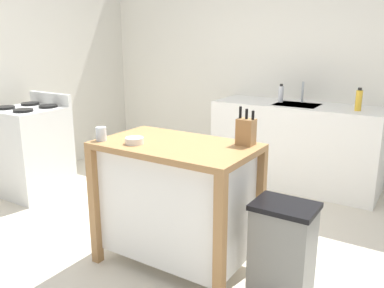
# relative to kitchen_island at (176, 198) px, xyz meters

# --- Properties ---
(ground_plane) EXTENTS (5.81, 5.81, 0.00)m
(ground_plane) POSITION_rel_kitchen_island_xyz_m (-0.14, 0.05, -0.49)
(ground_plane) COLOR beige
(ground_plane) RESTS_ON ground
(wall_back) EXTENTS (4.81, 0.10, 2.60)m
(wall_back) POSITION_rel_kitchen_island_xyz_m (-0.14, 2.34, 0.81)
(wall_back) COLOR silver
(wall_back) RESTS_ON ground
(wall_left) EXTENTS (0.10, 2.88, 2.60)m
(wall_left) POSITION_rel_kitchen_island_xyz_m (-2.55, 0.89, 0.81)
(wall_left) COLOR silver
(wall_left) RESTS_ON ground
(kitchen_island) EXTENTS (1.05, 0.62, 0.88)m
(kitchen_island) POSITION_rel_kitchen_island_xyz_m (0.00, 0.00, 0.00)
(kitchen_island) COLOR #9E7042
(kitchen_island) RESTS_ON ground
(knife_block) EXTENTS (0.11, 0.09, 0.25)m
(knife_block) POSITION_rel_kitchen_island_xyz_m (0.40, 0.21, 0.48)
(knife_block) COLOR #9E7042
(knife_block) RESTS_ON kitchen_island
(bowl_ceramic_wide) EXTENTS (0.12, 0.12, 0.04)m
(bowl_ceramic_wide) POSITION_rel_kitchen_island_xyz_m (-0.22, -0.16, 0.41)
(bowl_ceramic_wide) COLOR silver
(bowl_ceramic_wide) RESTS_ON kitchen_island
(drinking_cup) EXTENTS (0.07, 0.07, 0.09)m
(drinking_cup) POSITION_rel_kitchen_island_xyz_m (-0.46, -0.21, 0.43)
(drinking_cup) COLOR silver
(drinking_cup) RESTS_ON kitchen_island
(trash_bin) EXTENTS (0.36, 0.28, 0.63)m
(trash_bin) POSITION_rel_kitchen_island_xyz_m (0.76, -0.00, -0.18)
(trash_bin) COLOR slate
(trash_bin) RESTS_ON ground
(sink_counter) EXTENTS (1.73, 0.60, 0.88)m
(sink_counter) POSITION_rel_kitchen_island_xyz_m (0.16, 1.99, -0.05)
(sink_counter) COLOR white
(sink_counter) RESTS_ON ground
(sink_faucet) EXTENTS (0.02, 0.02, 0.22)m
(sink_faucet) POSITION_rel_kitchen_island_xyz_m (0.16, 2.13, 0.50)
(sink_faucet) COLOR #B7BCC1
(sink_faucet) RESTS_ON sink_counter
(bottle_hand_soap) EXTENTS (0.05, 0.05, 0.20)m
(bottle_hand_soap) POSITION_rel_kitchen_island_xyz_m (-0.03, 2.02, 0.48)
(bottle_hand_soap) COLOR white
(bottle_hand_soap) RESTS_ON sink_counter
(bottle_spray_cleaner) EXTENTS (0.06, 0.06, 0.22)m
(bottle_spray_cleaner) POSITION_rel_kitchen_island_xyz_m (0.77, 1.92, 0.49)
(bottle_spray_cleaner) COLOR yellow
(bottle_spray_cleaner) RESTS_ON sink_counter
(stove) EXTENTS (0.60, 0.60, 1.00)m
(stove) POSITION_rel_kitchen_island_xyz_m (-2.00, 0.32, -0.04)
(stove) COLOR silver
(stove) RESTS_ON ground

